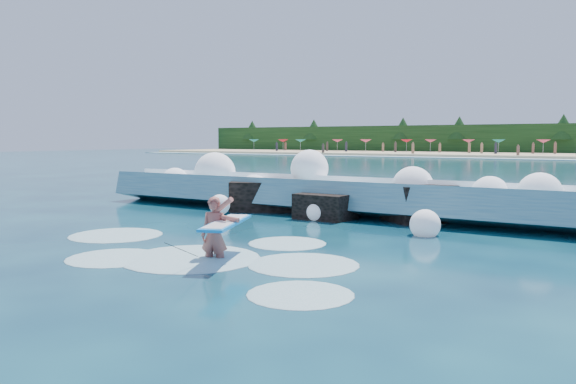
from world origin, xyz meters
name	(u,v)px	position (x,y,z in m)	size (l,w,h in m)	color
ground	(193,244)	(0.00, 0.00, 0.00)	(200.00, 200.00, 0.00)	#072339
beach	(566,156)	(0.00, 78.00, 0.20)	(140.00, 20.00, 0.40)	tan
wet_band	(556,159)	(0.00, 67.00, 0.04)	(140.00, 5.00, 0.08)	silver
treeline	(575,139)	(0.00, 88.00, 2.50)	(140.00, 4.00, 5.00)	black
breaking_wave	(330,197)	(0.06, 7.04, 0.56)	(18.55, 2.87, 1.60)	teal
rock_cluster	(327,203)	(0.28, 6.37, 0.43)	(8.33, 3.13, 1.35)	black
surfer_with_board	(217,232)	(1.75, -1.19, 0.61)	(1.32, 2.85, 1.65)	#9D5449
wave_spray	(312,183)	(-0.59, 6.88, 1.03)	(15.21, 4.48, 2.30)	white
surf_foam	(198,254)	(0.97, -0.92, 0.00)	(9.32, 5.64, 0.15)	silver
beach_umbrellas	(568,141)	(-0.08, 80.19, 2.25)	(110.50, 6.70, 0.50)	#137B7A
beachgoers	(559,150)	(-0.48, 74.15, 1.07)	(108.25, 13.46, 1.94)	#3F332D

